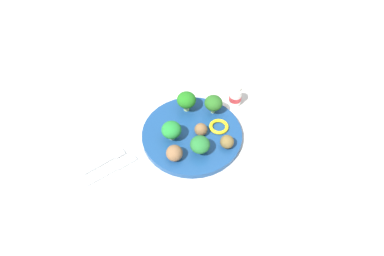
# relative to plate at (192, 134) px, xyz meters

# --- Properties ---
(ground_plane) EXTENTS (4.00, 4.00, 0.00)m
(ground_plane) POSITION_rel_plate_xyz_m (0.00, 0.00, -0.01)
(ground_plane) COLOR beige
(plate) EXTENTS (0.28, 0.28, 0.02)m
(plate) POSITION_rel_plate_xyz_m (0.00, 0.00, 0.00)
(plate) COLOR navy
(plate) RESTS_ON ground_plane
(broccoli_floret_back_right) EXTENTS (0.05, 0.05, 0.06)m
(broccoli_floret_back_right) POSITION_rel_plate_xyz_m (0.10, 0.03, 0.04)
(broccoli_floret_back_right) COLOR #ABC67C
(broccoli_floret_back_right) RESTS_ON plate
(broccoli_floret_center) EXTENTS (0.06, 0.06, 0.06)m
(broccoli_floret_center) POSITION_rel_plate_xyz_m (0.04, 0.08, 0.05)
(broccoli_floret_center) COLOR #ACC676
(broccoli_floret_center) RESTS_ON plate
(broccoli_floret_near_rim) EXTENTS (0.05, 0.05, 0.06)m
(broccoli_floret_near_rim) POSITION_rel_plate_xyz_m (-0.06, 0.02, 0.04)
(broccoli_floret_near_rim) COLOR #98B97A
(broccoli_floret_near_rim) RESTS_ON plate
(broccoli_floret_back_left) EXTENTS (0.05, 0.05, 0.05)m
(broccoli_floret_back_left) POSITION_rel_plate_xyz_m (-0.02, -0.07, 0.04)
(broccoli_floret_back_left) COLOR #A2C76A
(broccoli_floret_back_left) RESTS_ON plate
(meatball_front_right) EXTENTS (0.04, 0.04, 0.04)m
(meatball_front_right) POSITION_rel_plate_xyz_m (0.02, -0.02, 0.03)
(meatball_front_right) COLOR brown
(meatball_front_right) RESTS_ON plate
(meatball_back_right) EXTENTS (0.04, 0.04, 0.04)m
(meatball_back_right) POSITION_rel_plate_xyz_m (-0.09, -0.05, 0.03)
(meatball_back_right) COLOR brown
(meatball_back_right) RESTS_ON plate
(meatball_mid_left) EXTENTS (0.04, 0.04, 0.04)m
(meatball_mid_left) POSITION_rel_plate_xyz_m (0.05, -0.09, 0.03)
(meatball_mid_left) COLOR brown
(meatball_mid_left) RESTS_ON plate
(pepper_ring_center) EXTENTS (0.07, 0.07, 0.01)m
(pepper_ring_center) POSITION_rel_plate_xyz_m (0.07, -0.03, 0.01)
(pepper_ring_center) COLOR yellow
(pepper_ring_center) RESTS_ON plate
(napkin) EXTENTS (0.18, 0.14, 0.01)m
(napkin) POSITION_rel_plate_xyz_m (-0.24, 0.04, -0.01)
(napkin) COLOR white
(napkin) RESTS_ON ground_plane
(fork) EXTENTS (0.12, 0.02, 0.01)m
(fork) POSITION_rel_plate_xyz_m (-0.24, 0.05, -0.00)
(fork) COLOR silver
(fork) RESTS_ON napkin
(knife) EXTENTS (0.15, 0.02, 0.01)m
(knife) POSITION_rel_plate_xyz_m (-0.23, 0.02, -0.00)
(knife) COLOR silver
(knife) RESTS_ON napkin
(yogurt_bottle) EXTENTS (0.04, 0.04, 0.07)m
(yogurt_bottle) POSITION_rel_plate_xyz_m (0.18, 0.03, 0.02)
(yogurt_bottle) COLOR white
(yogurt_bottle) RESTS_ON ground_plane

